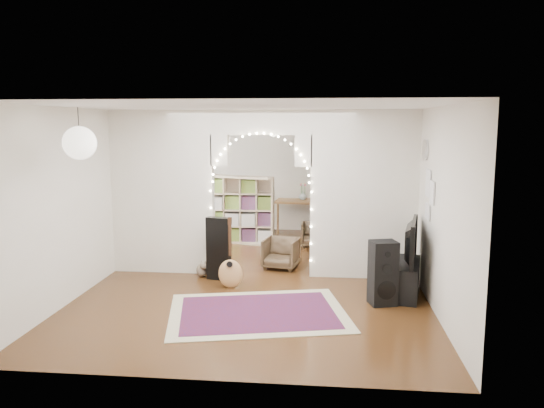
# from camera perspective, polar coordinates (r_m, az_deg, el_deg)

# --- Properties ---
(floor) EXTENTS (7.50, 7.50, 0.00)m
(floor) POSITION_cam_1_polar(r_m,az_deg,el_deg) (8.92, -1.11, -7.49)
(floor) COLOR black
(floor) RESTS_ON ground
(ceiling) EXTENTS (5.00, 7.50, 0.02)m
(ceiling) POSITION_cam_1_polar(r_m,az_deg,el_deg) (8.57, -1.16, 10.12)
(ceiling) COLOR white
(ceiling) RESTS_ON wall_back
(wall_back) EXTENTS (5.00, 0.02, 2.70)m
(wall_back) POSITION_cam_1_polar(r_m,az_deg,el_deg) (12.35, 0.97, 3.39)
(wall_back) COLOR silver
(wall_back) RESTS_ON floor
(wall_front) EXTENTS (5.00, 0.02, 2.70)m
(wall_front) POSITION_cam_1_polar(r_m,az_deg,el_deg) (5.00, -6.36, -4.45)
(wall_front) COLOR silver
(wall_front) RESTS_ON floor
(wall_left) EXTENTS (0.02, 7.50, 2.70)m
(wall_left) POSITION_cam_1_polar(r_m,az_deg,el_deg) (9.28, -16.64, 1.29)
(wall_left) COLOR silver
(wall_left) RESTS_ON floor
(wall_right) EXTENTS (0.02, 7.50, 2.70)m
(wall_right) POSITION_cam_1_polar(r_m,az_deg,el_deg) (8.71, 15.43, 0.88)
(wall_right) COLOR silver
(wall_right) RESTS_ON floor
(divider_wall) EXTENTS (5.00, 0.20, 2.70)m
(divider_wall) POSITION_cam_1_polar(r_m,az_deg,el_deg) (8.64, -1.14, 1.63)
(divider_wall) COLOR silver
(divider_wall) RESTS_ON floor
(fairy_lights) EXTENTS (1.64, 0.04, 1.60)m
(fairy_lights) POSITION_cam_1_polar(r_m,az_deg,el_deg) (8.49, -1.25, 2.36)
(fairy_lights) COLOR #FFEABF
(fairy_lights) RESTS_ON divider_wall
(window) EXTENTS (0.04, 1.20, 1.40)m
(window) POSITION_cam_1_polar(r_m,az_deg,el_deg) (10.93, -12.95, 3.28)
(window) COLOR white
(window) RESTS_ON wall_left
(wall_clock) EXTENTS (0.03, 0.31, 0.31)m
(wall_clock) POSITION_cam_1_polar(r_m,az_deg,el_deg) (8.05, 16.20, 5.60)
(wall_clock) COLOR white
(wall_clock) RESTS_ON wall_right
(picture_frames) EXTENTS (0.02, 0.50, 0.70)m
(picture_frames) POSITION_cam_1_polar(r_m,az_deg,el_deg) (7.71, 16.54, 0.99)
(picture_frames) COLOR white
(picture_frames) RESTS_ON wall_right
(paper_lantern) EXTENTS (0.40, 0.40, 0.40)m
(paper_lantern) POSITION_cam_1_polar(r_m,az_deg,el_deg) (6.78, -19.99, 6.20)
(paper_lantern) COLOR white
(paper_lantern) RESTS_ON ceiling
(ceiling_fan) EXTENTS (1.10, 1.10, 0.30)m
(ceiling_fan) POSITION_cam_1_polar(r_m,az_deg,el_deg) (10.56, 0.17, 8.21)
(ceiling_fan) COLOR #AF7B3A
(ceiling_fan) RESTS_ON ceiling
(area_rug) EXTENTS (2.63, 2.20, 0.02)m
(area_rug) POSITION_cam_1_polar(r_m,az_deg,el_deg) (7.16, -1.53, -11.56)
(area_rug) COLOR maroon
(area_rug) RESTS_ON floor
(guitar_case) EXTENTS (0.41, 0.22, 1.01)m
(guitar_case) POSITION_cam_1_polar(r_m,az_deg,el_deg) (8.52, -5.77, -4.80)
(guitar_case) COLOR black
(guitar_case) RESTS_ON floor
(acoustic_guitar) EXTENTS (0.38, 0.15, 0.93)m
(acoustic_guitar) POSITION_cam_1_polar(r_m,az_deg,el_deg) (8.08, -4.50, -6.26)
(acoustic_guitar) COLOR #B67949
(acoustic_guitar) RESTS_ON floor
(tabby_cat) EXTENTS (0.29, 0.44, 0.29)m
(tabby_cat) POSITION_cam_1_polar(r_m,az_deg,el_deg) (8.80, -7.48, -6.98)
(tabby_cat) COLOR brown
(tabby_cat) RESTS_ON floor
(floor_speaker) EXTENTS (0.41, 0.38, 0.89)m
(floor_speaker) POSITION_cam_1_polar(r_m,az_deg,el_deg) (7.50, 11.85, -7.29)
(floor_speaker) COLOR black
(floor_speaker) RESTS_ON floor
(media_console) EXTENTS (0.59, 1.06, 0.50)m
(media_console) POSITION_cam_1_polar(r_m,az_deg,el_deg) (8.00, 14.05, -7.80)
(media_console) COLOR black
(media_console) RESTS_ON floor
(tv) EXTENTS (0.35, 1.08, 0.62)m
(tv) POSITION_cam_1_polar(r_m,az_deg,el_deg) (7.87, 14.20, -3.88)
(tv) COLOR black
(tv) RESTS_ON media_console
(bookcase) EXTENTS (1.41, 0.74, 1.40)m
(bookcase) POSITION_cam_1_polar(r_m,az_deg,el_deg) (11.09, -3.35, -0.59)
(bookcase) COLOR beige
(bookcase) RESTS_ON floor
(dining_table) EXTENTS (1.27, 0.91, 0.76)m
(dining_table) POSITION_cam_1_polar(r_m,az_deg,el_deg) (12.15, 3.33, 0.12)
(dining_table) COLOR brown
(dining_table) RESTS_ON floor
(flower_vase) EXTENTS (0.20, 0.20, 0.19)m
(flower_vase) POSITION_cam_1_polar(r_m,az_deg,el_deg) (12.13, 3.34, 0.91)
(flower_vase) COLOR white
(flower_vase) RESTS_ON dining_table
(dining_chair_left) EXTENTS (0.66, 0.67, 0.53)m
(dining_chair_left) POSITION_cam_1_polar(r_m,az_deg,el_deg) (9.19, 0.97, -5.31)
(dining_chair_left) COLOR #4A3825
(dining_chair_left) RESTS_ON floor
(dining_chair_right) EXTENTS (0.54, 0.55, 0.50)m
(dining_chair_right) POSITION_cam_1_polar(r_m,az_deg,el_deg) (10.84, 4.59, -3.26)
(dining_chair_right) COLOR #4A3825
(dining_chair_right) RESTS_ON floor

